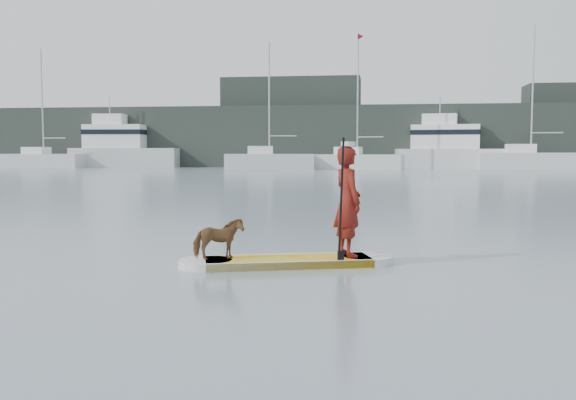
# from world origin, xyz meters

# --- Properties ---
(ground) EXTENTS (140.00, 140.00, 0.00)m
(ground) POSITION_xyz_m (0.00, 0.00, 0.00)
(ground) COLOR slate
(ground) RESTS_ON ground
(paddleboard) EXTENTS (3.20, 1.51, 0.12)m
(paddleboard) POSITION_xyz_m (-2.44, -1.97, 0.06)
(paddleboard) COLOR gold
(paddleboard) RESTS_ON ground
(paddler) EXTENTS (0.64, 0.73, 1.69)m
(paddler) POSITION_xyz_m (-1.55, -1.70, 0.97)
(paddler) COLOR maroon
(paddler) RESTS_ON paddleboard
(white_cap) EXTENTS (0.22, 0.22, 0.07)m
(white_cap) POSITION_xyz_m (-1.55, -1.70, 1.85)
(white_cap) COLOR silver
(white_cap) RESTS_ON paddler
(dog) EXTENTS (0.80, 0.63, 0.62)m
(dog) POSITION_xyz_m (-3.45, -2.27, 0.43)
(dog) COLOR brown
(dog) RESTS_ON paddleboard
(paddle) EXTENTS (0.12, 0.30, 2.00)m
(paddle) POSITION_xyz_m (-1.63, -2.07, 0.80)
(paddle) COLOR black
(paddle) RESTS_ON ground
(sailboat_a) EXTENTS (7.83, 2.74, 11.23)m
(sailboat_a) POSITION_xyz_m (-32.90, 46.00, 0.79)
(sailboat_a) COLOR silver
(sailboat_a) RESTS_ON ground
(sailboat_c) EXTENTS (7.87, 3.62, 10.88)m
(sailboat_c) POSITION_xyz_m (-10.48, 42.90, 0.81)
(sailboat_c) COLOR silver
(sailboat_c) RESTS_ON ground
(sailboat_d) EXTENTS (8.20, 3.74, 11.64)m
(sailboat_d) POSITION_xyz_m (-3.01, 44.41, 0.83)
(sailboat_d) COLOR silver
(sailboat_d) RESTS_ON ground
(sailboat_e) EXTENTS (8.61, 3.39, 12.21)m
(sailboat_e) POSITION_xyz_m (11.64, 45.43, 0.87)
(sailboat_e) COLOR silver
(sailboat_e) RESTS_ON ground
(motor_yacht_a) EXTENTS (11.41, 5.08, 6.61)m
(motor_yacht_a) POSITION_xyz_m (5.57, 48.96, 1.86)
(motor_yacht_a) COLOR silver
(motor_yacht_a) RESTS_ON ground
(motor_yacht_b) EXTENTS (10.68, 4.34, 6.89)m
(motor_yacht_b) POSITION_xyz_m (-26.25, 48.94, 1.94)
(motor_yacht_b) COLOR silver
(motor_yacht_b) RESTS_ON ground
(shore_mass) EXTENTS (90.00, 6.00, 6.00)m
(shore_mass) POSITION_xyz_m (0.00, 53.00, 3.00)
(shore_mass) COLOR #202823
(shore_mass) RESTS_ON ground
(shore_building_west) EXTENTS (14.00, 4.00, 9.00)m
(shore_building_west) POSITION_xyz_m (-10.00, 54.00, 4.50)
(shore_building_west) COLOR #202823
(shore_building_west) RESTS_ON ground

